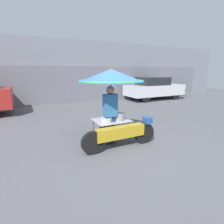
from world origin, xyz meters
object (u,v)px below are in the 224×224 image
Objects in this scene: parked_car at (154,88)px; potted_plant at (182,90)px; vendor_person at (110,112)px; vendor_motorcycle_cart at (112,86)px.

potted_plant is (3.44, 0.49, -0.33)m from parked_car.
parked_car is (6.46, 5.87, -0.12)m from vendor_person.
vendor_person is 8.73m from parked_car.
parked_car is 3.49m from potted_plant.
vendor_motorcycle_cart is at bearing -137.74° from parked_car.
vendor_person is (-0.13, -0.12, -0.71)m from vendor_motorcycle_cart.
parked_car reaches higher than potted_plant.
vendor_motorcycle_cart is 2.45× the size of potted_plant.
vendor_person is 0.39× the size of parked_car.
vendor_motorcycle_cart reaches higher than vendor_person.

